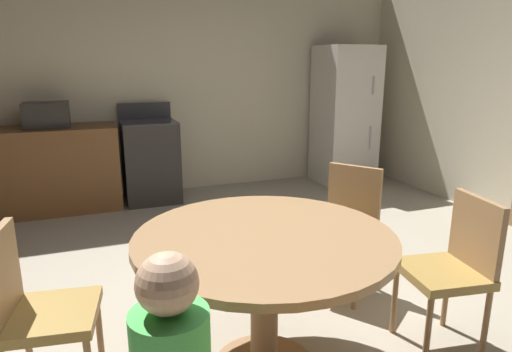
# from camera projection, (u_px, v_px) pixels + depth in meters

# --- Properties ---
(ground_plane) EXTENTS (14.00, 14.00, 0.00)m
(ground_plane) POSITION_uv_depth(u_px,v_px,m) (276.00, 319.00, 2.79)
(ground_plane) COLOR #A89E89
(wall_back) EXTENTS (6.05, 0.12, 2.70)m
(wall_back) POSITION_uv_depth(u_px,v_px,m) (173.00, 80.00, 5.35)
(wall_back) COLOR beige
(wall_back) RESTS_ON ground
(kitchen_counter) EXTENTS (2.00, 0.60, 0.90)m
(kitchen_counter) POSITION_uv_depth(u_px,v_px,m) (19.00, 172.00, 4.63)
(kitchen_counter) COLOR brown
(kitchen_counter) RESTS_ON ground
(oven_range) EXTENTS (0.60, 0.60, 1.10)m
(oven_range) POSITION_uv_depth(u_px,v_px,m) (150.00, 160.00, 5.09)
(oven_range) COLOR #2D2B28
(oven_range) RESTS_ON ground
(refrigerator) EXTENTS (0.68, 0.68, 1.76)m
(refrigerator) POSITION_uv_depth(u_px,v_px,m) (345.00, 116.00, 5.78)
(refrigerator) COLOR silver
(refrigerator) RESTS_ON ground
(microwave) EXTENTS (0.44, 0.32, 0.26)m
(microwave) POSITION_uv_depth(u_px,v_px,m) (46.00, 115.00, 4.59)
(microwave) COLOR #2D2B28
(microwave) RESTS_ON kitchen_counter
(dining_table) EXTENTS (1.27, 1.27, 0.76)m
(dining_table) POSITION_uv_depth(u_px,v_px,m) (265.00, 263.00, 2.18)
(dining_table) COLOR #9E754C
(dining_table) RESTS_ON ground
(chair_west) EXTENTS (0.45, 0.45, 0.87)m
(chair_west) POSITION_uv_depth(u_px,v_px,m) (34.00, 307.00, 2.00)
(chair_west) COLOR #9E754C
(chair_west) RESTS_ON ground
(chair_east) EXTENTS (0.46, 0.46, 0.87)m
(chair_east) POSITION_uv_depth(u_px,v_px,m) (454.00, 264.00, 2.42)
(chair_east) COLOR #9E754C
(chair_east) RESTS_ON ground
(chair_northeast) EXTENTS (0.56, 0.56, 0.87)m
(chair_northeast) POSITION_uv_depth(u_px,v_px,m) (347.00, 221.00, 3.07)
(chair_northeast) COLOR #9E754C
(chair_northeast) RESTS_ON ground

